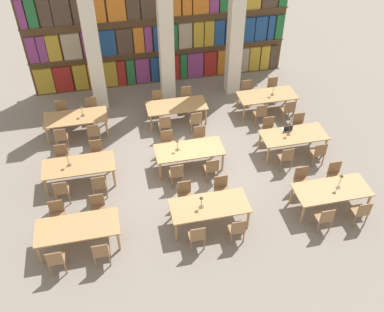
{
  "coord_description": "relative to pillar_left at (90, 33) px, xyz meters",
  "views": [
    {
      "loc": [
        -2.16,
        -10.2,
        9.37
      ],
      "look_at": [
        0.0,
        -0.25,
        0.65
      ],
      "focal_mm": 40.0,
      "sensor_mm": 36.0,
      "label": 1
    }
  ],
  "objects": [
    {
      "name": "laptop",
      "position": [
        6.0,
        -3.91,
        -2.24
      ],
      "size": [
        0.32,
        0.22,
        0.21
      ],
      "rotation": [
        0.0,
        0.0,
        3.14
      ],
      "color": "silver",
      "rests_on": "reading_table_5"
    },
    {
      "name": "reading_table_2",
      "position": [
        6.21,
        -6.82,
        -2.35
      ],
      "size": [
        2.18,
        0.96,
        0.72
      ],
      "color": "tan",
      "rests_on": "ground_plane"
    },
    {
      "name": "reading_table_1",
      "position": [
        2.64,
        -6.69,
        -2.35
      ],
      "size": [
        2.18,
        0.96,
        0.72
      ],
      "color": "tan",
      "rests_on": "ground_plane"
    },
    {
      "name": "bookshelf_bank",
      "position": [
        2.63,
        1.39,
        -0.33
      ],
      "size": [
        10.39,
        0.35,
        5.5
      ],
      "color": "brown",
      "rests_on": "ground_plane"
    },
    {
      "name": "chair_23",
      "position": [
        6.69,
        -3.44,
        -2.51
      ],
      "size": [
        0.42,
        0.4,
        0.9
      ],
      "rotation": [
        0.0,
        0.0,
        3.14
      ],
      "color": "olive",
      "rests_on": "ground_plane"
    },
    {
      "name": "chair_7",
      "position": [
        3.2,
        -5.92,
        -2.51
      ],
      "size": [
        0.42,
        0.4,
        0.9
      ],
      "rotation": [
        0.0,
        0.0,
        3.14
      ],
      "color": "olive",
      "rests_on": "ground_plane"
    },
    {
      "name": "chair_20",
      "position": [
        5.58,
        -4.96,
        -2.51
      ],
      "size": [
        0.42,
        0.4,
        0.9
      ],
      "color": "olive",
      "rests_on": "ground_plane"
    },
    {
      "name": "chair_32",
      "position": [
        5.58,
        -2.48,
        -2.51
      ],
      "size": [
        0.42,
        0.4,
        0.9
      ],
      "color": "olive",
      "rests_on": "ground_plane"
    },
    {
      "name": "reading_table_5",
      "position": [
        6.14,
        -4.2,
        -2.35
      ],
      "size": [
        2.18,
        0.96,
        0.72
      ],
      "color": "tan",
      "rests_on": "ground_plane"
    },
    {
      "name": "chair_9",
      "position": [
        5.65,
        -6.06,
        -2.51
      ],
      "size": [
        0.42,
        0.4,
        0.9
      ],
      "rotation": [
        0.0,
        0.0,
        3.14
      ],
      "color": "olive",
      "rests_on": "ground_plane"
    },
    {
      "name": "chair_11",
      "position": [
        6.74,
        -6.06,
        -2.51
      ],
      "size": [
        0.42,
        0.4,
        0.9
      ],
      "rotation": [
        0.0,
        0.0,
        3.14
      ],
      "color": "olive",
      "rests_on": "ground_plane"
    },
    {
      "name": "pillar_right",
      "position": [
        5.26,
        0.0,
        0.0
      ],
      "size": [
        0.52,
        0.52,
        6.0
      ],
      "color": "silver",
      "rests_on": "ground_plane"
    },
    {
      "name": "desk_lamp_0",
      "position": [
        2.4,
        -6.7,
        -2.01
      ],
      "size": [
        0.14,
        0.14,
        0.41
      ],
      "color": "brown",
      "rests_on": "reading_table_1"
    },
    {
      "name": "pillar_left",
      "position": [
        0.0,
        0.0,
        0.0
      ],
      "size": [
        0.52,
        0.52,
        6.0
      ],
      "color": "silver",
      "rests_on": "ground_plane"
    },
    {
      "name": "chair_21",
      "position": [
        5.58,
        -3.44,
        -2.51
      ],
      "size": [
        0.42,
        0.4,
        0.9
      ],
      "rotation": [
        0.0,
        0.0,
        3.14
      ],
      "color": "olive",
      "rests_on": "ground_plane"
    },
    {
      "name": "desk_lamp_2",
      "position": [
        -1.12,
        -4.18,
        -1.97
      ],
      "size": [
        0.14,
        0.14,
        0.46
      ],
      "color": "brown",
      "rests_on": "reading_table_3"
    },
    {
      "name": "chair_28",
      "position": [
        2.09,
        -2.43,
        -2.51
      ],
      "size": [
        0.42,
        0.4,
        0.9
      ],
      "color": "olive",
      "rests_on": "ground_plane"
    },
    {
      "name": "chair_10",
      "position": [
        6.74,
        -7.59,
        -2.51
      ],
      "size": [
        0.42,
        0.4,
        0.9
      ],
      "color": "olive",
      "rests_on": "ground_plane"
    },
    {
      "name": "ground_plane",
      "position": [
        2.63,
        -4.22,
        -3.0
      ],
      "size": [
        40.0,
        40.0,
        0.0
      ],
      "primitive_type": "plane",
      "color": "gray"
    },
    {
      "name": "chair_15",
      "position": [
        -0.3,
        -3.45,
        -2.51
      ],
      "size": [
        0.42,
        0.4,
        0.9
      ],
      "rotation": [
        0.0,
        0.0,
        3.14
      ],
      "color": "olive",
      "rests_on": "ground_plane"
    },
    {
      "name": "reading_table_6",
      "position": [
        -0.91,
        -1.63,
        -2.35
      ],
      "size": [
        2.18,
        0.96,
        0.72
      ],
      "color": "tan",
      "rests_on": "ground_plane"
    },
    {
      "name": "chair_8",
      "position": [
        5.65,
        -7.59,
        -2.51
      ],
      "size": [
        0.42,
        0.4,
        0.9
      ],
      "color": "olive",
      "rests_on": "ground_plane"
    },
    {
      "name": "chair_22",
      "position": [
        6.69,
        -4.96,
        -2.51
      ],
      "size": [
        0.42,
        0.4,
        0.9
      ],
      "color": "olive",
      "rests_on": "ground_plane"
    },
    {
      "name": "chair_4",
      "position": [
        2.11,
        -7.45,
        -2.51
      ],
      "size": [
        0.42,
        0.4,
        0.9
      ],
      "color": "olive",
      "rests_on": "ground_plane"
    },
    {
      "name": "reading_table_4",
      "position": [
        2.59,
        -4.21,
        -2.35
      ],
      "size": [
        2.18,
        0.96,
        0.72
      ],
      "color": "tan",
      "rests_on": "ground_plane"
    },
    {
      "name": "pillar_center",
      "position": [
        2.63,
        0.0,
        0.0
      ],
      "size": [
        0.52,
        0.52,
        6.0
      ],
      "color": "silver",
      "rests_on": "ground_plane"
    },
    {
      "name": "chair_3",
      "position": [
        -0.38,
        -5.92,
        -2.51
      ],
      "size": [
        0.42,
        0.4,
        0.9
      ],
      "rotation": [
        0.0,
        0.0,
        3.14
      ],
      "color": "olive",
      "rests_on": "ground_plane"
    },
    {
      "name": "chair_27",
      "position": [
        -0.35,
        -0.87,
        -2.51
      ],
      "size": [
        0.42,
        0.4,
        0.9
      ],
      "rotation": [
        0.0,
        0.0,
        3.14
      ],
      "color": "olive",
      "rests_on": "ground_plane"
    },
    {
      "name": "reading_table_8",
      "position": [
        6.11,
        -1.72,
        -2.35
      ],
      "size": [
        2.18,
        0.96,
        0.72
      ],
      "color": "tan",
      "rests_on": "ground_plane"
    },
    {
      "name": "chair_19",
      "position": [
        3.14,
        -3.44,
        -2.51
      ],
      "size": [
        0.42,
        0.4,
        0.9
      ],
      "rotation": [
        0.0,
        0.0,
        3.14
      ],
      "color": "olive",
      "rests_on": "ground_plane"
    },
    {
      "name": "desk_lamp_5",
      "position": [
        -0.66,
        -1.62,
        -1.99
      ],
      "size": [
        0.14,
        0.14,
        0.43
      ],
      "color": "brown",
      "rests_on": "reading_table_6"
    },
    {
      "name": "desk_lamp_4",
      "position": [
        5.96,
        -4.16,
        -1.97
      ],
      "size": [
        0.14,
        0.14,
        0.46
      ],
      "color": "brown",
      "rests_on": "reading_table_5"
    },
    {
      "name": "chair_30",
      "position": [
        3.21,
        -2.43,
        -2.51
      ],
      "size": [
        0.42,
        0.4,
        0.9
      ],
      "color": "olive",
      "rests_on": "ground_plane"
    },
    {
      "name": "desk_lamp_3",
      "position": [
        2.23,
        -4.16,
        -2.0
      ],
      "size": [
        0.14,
        0.14,
        0.41
      ],
      "color": "brown",
      "rests_on": "reading_table_4"
    },
    {
      "name": "chair_31",
      "position": [
        3.21,
        -0.9,
        -2.51
      ],
      "size": [
        0.42,
        0.4,
        0.9
      ],
      "rotation": [
        0.0,
        0.0,
        3.14
      ],
      "color": "olive",
      "rests_on": "ground_plane"
    },
    {
      "name": "chair_35",
      "position": [
        6.65,
        -0.95,
        -2.51
      ],
      "size": [
        0.42,
        0.4,
        0.9
      ],
      "rotation": [
        0.0,
        0.0,
        3.14
      ],
      "color": "olive",
      "rests_on": "ground_plane"
    },
    {
      "name": "chair_12",
      "position": [
        -1.39,
        -4.98,
        -2.51
      ],
      "size": [
        0.42,
        0.4,
        0.9
      ],
      "color": "olive",
      "rests_on": "ground_plane"
    },
    {
      "name": "chair_18",
      "position": [
        3.14,
        -4.97,
        -2.51
      ],
      "size": [
        0.42,
        0.4,
        0.9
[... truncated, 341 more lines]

